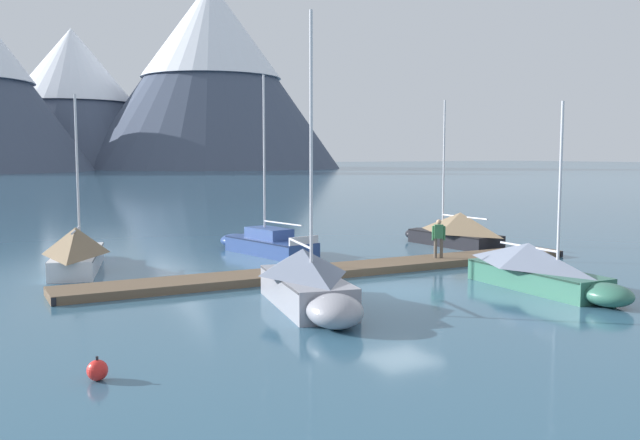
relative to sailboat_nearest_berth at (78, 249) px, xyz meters
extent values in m
plane|color=#335B75|center=(9.33, -9.99, -0.86)|extent=(700.00, 700.00, 0.00)
cone|color=#424C60|center=(34.03, 220.91, 22.91)|extent=(73.82, 73.82, 47.54)
cone|color=white|center=(34.03, 220.91, 34.10)|extent=(41.18, 41.18, 25.26)
cone|color=#424C60|center=(75.04, 195.43, 30.29)|extent=(87.00, 87.00, 62.31)
cone|color=white|center=(75.04, 195.43, 45.43)|extent=(47.11, 47.11, 32.13)
cube|color=brown|center=(9.33, -5.99, -0.71)|extent=(22.50, 2.23, 0.30)
cylinder|color=#38383D|center=(9.32, -6.86, -0.74)|extent=(21.59, 0.44, 0.24)
cylinder|color=#38383D|center=(9.33, -5.12, -0.74)|extent=(21.59, 0.44, 0.24)
cube|color=black|center=(-1.83, -5.89, -0.71)|extent=(0.18, 2.10, 0.27)
cube|color=black|center=(20.49, -6.09, -0.71)|extent=(0.18, 2.10, 0.27)
cube|color=silver|center=(-0.03, -0.10, -0.47)|extent=(3.11, 6.15, 0.78)
ellipsoid|color=silver|center=(0.81, 3.08, -0.47)|extent=(1.82, 2.11, 0.74)
cube|color=slate|center=(-0.03, -0.10, -0.12)|extent=(3.12, 6.05, 0.06)
cylinder|color=silver|center=(0.22, 0.82, 3.19)|extent=(0.10, 0.10, 6.54)
cylinder|color=silver|center=(-0.13, -0.49, 0.86)|extent=(0.77, 2.64, 0.08)
pyramid|color=#7A664C|center=(-0.14, -0.53, 0.45)|extent=(3.05, 5.07, 1.06)
cube|color=#93939E|center=(5.21, -10.72, -0.37)|extent=(2.77, 5.28, 0.98)
ellipsoid|color=#93939E|center=(4.66, -13.52, -0.37)|extent=(1.91, 2.24, 0.94)
cube|color=#424247|center=(5.21, -10.72, 0.08)|extent=(2.79, 5.18, 0.06)
cylinder|color=silver|center=(5.10, -11.28, 4.17)|extent=(0.10, 0.10, 8.09)
cylinder|color=silver|center=(5.34, -10.05, 1.07)|extent=(0.56, 2.48, 0.08)
pyramid|color=slate|center=(5.28, -10.35, 0.53)|extent=(2.82, 4.34, 0.82)
cube|color=navy|center=(8.86, 0.16, -0.48)|extent=(2.80, 5.56, 0.76)
ellipsoid|color=navy|center=(8.28, 3.10, -0.48)|extent=(1.88, 2.23, 0.72)
cube|color=#121D39|center=(8.86, 0.16, -0.14)|extent=(2.82, 5.47, 0.06)
cylinder|color=silver|center=(8.77, 0.63, 3.80)|extent=(0.10, 0.10, 7.81)
cylinder|color=silver|center=(9.05, -0.80, 0.73)|extent=(0.64, 2.86, 0.08)
cube|color=#2F4A8A|center=(8.84, 0.29, 0.16)|extent=(1.70, 2.59, 0.52)
cube|color=silver|center=(9.36, -2.37, 0.08)|extent=(1.61, 0.41, 0.36)
cube|color=#336B56|center=(13.70, -12.13, -0.47)|extent=(1.84, 5.67, 0.77)
ellipsoid|color=#336B56|center=(13.58, -15.25, -0.47)|extent=(1.45, 1.85, 0.73)
cube|color=#163027|center=(13.70, -12.13, -0.13)|extent=(1.87, 5.56, 0.06)
cylinder|color=silver|center=(13.66, -13.13, 2.82)|extent=(0.10, 0.10, 5.82)
cylinder|color=silver|center=(13.72, -11.68, 0.62)|extent=(0.19, 2.90, 0.08)
pyramid|color=slate|center=(13.71, -11.71, 0.34)|extent=(2.04, 4.56, 0.85)
cube|color=black|center=(18.68, -1.56, -0.50)|extent=(2.30, 5.42, 0.72)
ellipsoid|color=black|center=(18.45, 1.30, -0.50)|extent=(1.70, 1.42, 0.69)
cube|color=black|center=(18.68, -1.56, -0.18)|extent=(2.33, 5.32, 0.06)
cylinder|color=silver|center=(18.60, -0.65, 3.33)|extent=(0.10, 0.10, 6.93)
cylinder|color=silver|center=(18.73, -2.24, 0.72)|extent=(0.33, 3.17, 0.08)
pyramid|color=#7A664C|center=(18.71, -1.95, 0.40)|extent=(2.46, 4.38, 1.07)
cylinder|color=brown|center=(14.17, -6.16, -0.13)|extent=(0.14, 0.14, 0.86)
cylinder|color=brown|center=(13.94, -6.04, -0.13)|extent=(0.14, 0.14, 0.86)
cube|color=#387A4C|center=(14.05, -6.10, 0.60)|extent=(0.44, 0.37, 0.60)
sphere|color=tan|center=(14.05, -6.10, 1.02)|extent=(0.22, 0.22, 0.22)
cylinder|color=#387A4C|center=(14.27, -6.22, 0.53)|extent=(0.09, 0.09, 0.62)
cylinder|color=#387A4C|center=(13.83, -5.98, 0.53)|extent=(0.09, 0.09, 0.62)
sphere|color=red|center=(-1.98, -14.95, -0.64)|extent=(0.45, 0.45, 0.45)
cylinder|color=#262628|center=(-1.98, -14.95, -0.37)|extent=(0.06, 0.06, 0.08)
camera|label=1|loc=(-4.56, -29.76, 3.96)|focal=38.60mm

